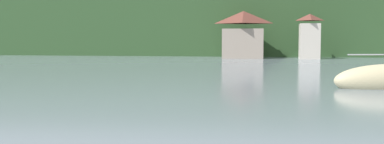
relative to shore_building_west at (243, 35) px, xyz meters
name	(u,v)px	position (x,y,z in m)	size (l,w,h in m)	color
wooded_hillside	(287,27)	(9.14, 41.18, 2.28)	(352.00, 62.74, 34.11)	#2D4C28
shore_building_west	(243,35)	(0.00, 0.00, 0.00)	(7.01, 6.21, 7.84)	gray
shore_building_westcentral	(309,37)	(10.68, -1.04, -0.31)	(3.28, 4.03, 7.25)	beige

